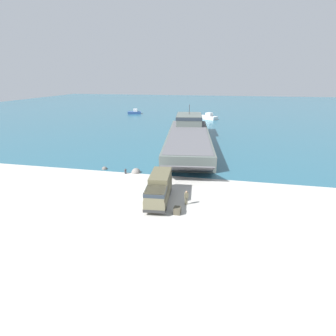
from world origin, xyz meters
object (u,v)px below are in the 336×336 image
(moored_boat_a, at_px, (208,117))
(mooring_bollard, at_px, (125,171))
(moored_boat_b, at_px, (135,112))
(cargo_crate, at_px, (177,210))
(soldier_on_ramp, at_px, (186,197))
(military_truck, at_px, (159,188))
(landing_craft, at_px, (189,135))

(moored_boat_a, relative_size, mooring_bollard, 8.84)
(moored_boat_b, bearing_deg, mooring_bollard, -179.83)
(mooring_bollard, xyz_separation_m, cargo_crate, (9.69, -10.50, -0.06))
(soldier_on_ramp, distance_m, mooring_bollard, 13.23)
(cargo_crate, bearing_deg, mooring_bollard, 132.72)
(military_truck, relative_size, soldier_on_ramp, 4.54)
(mooring_bollard, bearing_deg, cargo_crate, -47.28)
(soldier_on_ramp, distance_m, moored_boat_a, 65.31)
(landing_craft, height_order, mooring_bollard, landing_craft)
(soldier_on_ramp, xyz_separation_m, mooring_bollard, (-10.35, 8.23, -0.55))
(landing_craft, bearing_deg, soldier_on_ramp, -90.02)
(landing_craft, distance_m, military_truck, 29.33)
(mooring_bollard, bearing_deg, soldier_on_ramp, -38.49)
(military_truck, xyz_separation_m, moored_boat_b, (-27.42, 72.95, -0.92))
(landing_craft, xyz_separation_m, military_truck, (0.33, -29.33, -0.23))
(landing_craft, bearing_deg, cargo_crate, -91.66)
(moored_boat_a, bearing_deg, cargo_crate, -147.37)
(landing_craft, distance_m, moored_boat_a, 35.65)
(cargo_crate, bearing_deg, moored_boat_a, 90.60)
(cargo_crate, bearing_deg, moored_boat_b, 111.66)
(mooring_bollard, bearing_deg, moored_boat_a, 81.05)
(moored_boat_a, distance_m, mooring_bollard, 57.77)
(military_truck, bearing_deg, soldier_on_ramp, 77.95)
(military_truck, height_order, moored_boat_a, military_truck)
(moored_boat_b, bearing_deg, military_truck, -176.57)
(landing_craft, bearing_deg, moored_boat_a, 79.49)
(moored_boat_b, height_order, cargo_crate, moored_boat_b)
(military_truck, height_order, soldier_on_ramp, military_truck)
(military_truck, bearing_deg, moored_boat_a, 173.25)
(moored_boat_a, relative_size, moored_boat_b, 1.21)
(moored_boat_b, bearing_deg, landing_craft, -165.33)
(mooring_bollard, distance_m, cargo_crate, 14.29)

